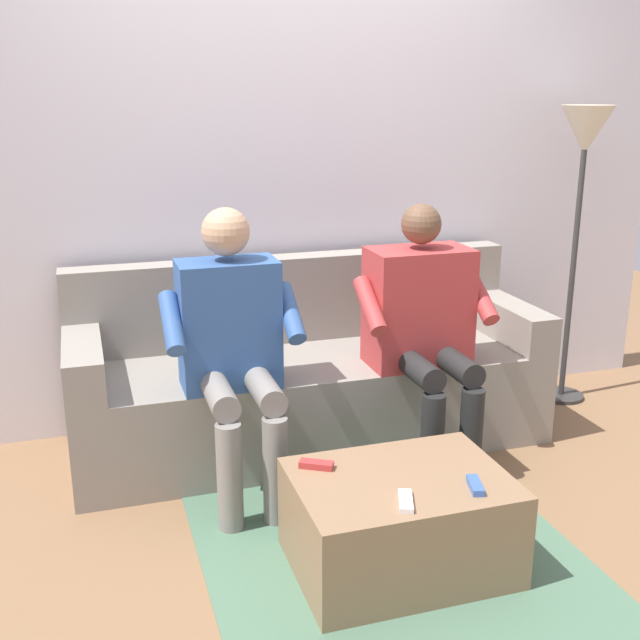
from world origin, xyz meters
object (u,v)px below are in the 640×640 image
Objects in this scene: floor_lamp at (584,157)px; person_right_seated at (232,339)px; coffee_table at (399,522)px; couch at (309,381)px; remote_red at (316,465)px; remote_white at (406,501)px; remote_blue at (475,485)px; person_left_seated at (423,320)px.

person_right_seated is at bearing 13.17° from floor_lamp.
couch is at bearing -90.00° from coffee_table.
remote_red is at bearing 74.87° from couch.
coffee_table is at bearing 38.88° from floor_lamp.
person_right_seated is at bearing -43.41° from remote_red.
couch reaches higher than coffee_table.
couch is 1.41× the size of floor_lamp.
person_right_seated reaches higher than remote_white.
couch is 18.30× the size of remote_red.
person_right_seated is 1.04m from remote_white.
remote_white is at bearing 87.50° from couch.
person_right_seated reaches higher than remote_blue.
remote_red is (-0.17, 0.59, -0.30)m from person_right_seated.
remote_red is 0.08× the size of floor_lamp.
coffee_table is 2.22m from floor_lamp.
coffee_table is 0.35m from remote_red.
remote_blue is 0.08× the size of floor_lamp.
coffee_table is at bearing 90.00° from couch.
remote_red is 2.24m from floor_lamp.
person_right_seated is (0.86, 0.03, 0.01)m from person_left_seated.
remote_blue is (-0.64, 0.89, -0.30)m from person_right_seated.
floor_lamp is at bearing -158.39° from person_left_seated.
floor_lamp is at bearing -118.81° from remote_red.
couch reaches higher than remote_white.
coffee_table is 0.48× the size of floor_lamp.
person_left_seated is 1.11m from remote_white.
remote_red is (0.26, 0.95, 0.06)m from couch.
person_left_seated is 8.81× the size of remote_white.
remote_red is 1.01× the size of remote_blue.
coffee_table is 0.63× the size of person_right_seated.
remote_blue is (-0.26, -0.02, 0.00)m from remote_white.
person_right_seated is 10.03× the size of remote_blue.
remote_red is at bearing -31.08° from coffee_table.
floor_lamp reaches higher than person_right_seated.
couch is 1.80m from floor_lamp.
person_left_seated is 0.98× the size of person_right_seated.
remote_red is at bearing 106.27° from person_right_seated.
person_left_seated is at bearing -118.93° from coffee_table.
remote_white is 2.27m from floor_lamp.
person_left_seated is 9.82× the size of remote_blue.
remote_blue is (-0.46, 0.30, -0.00)m from remote_red.
coffee_table is at bearing 61.07° from person_left_seated.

